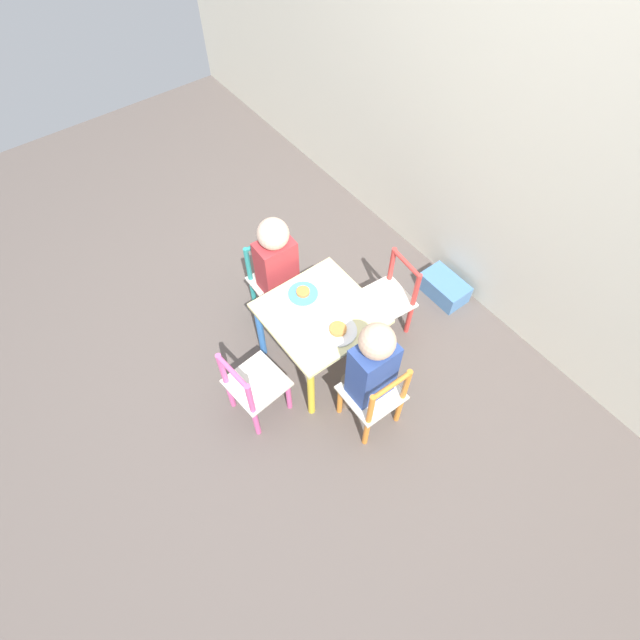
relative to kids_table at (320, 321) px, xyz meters
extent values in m
plane|color=#5B514C|center=(0.00, 0.00, -0.37)|extent=(6.00, 6.00, 0.00)
cube|color=beige|center=(0.00, 1.05, 0.93)|extent=(6.00, 0.06, 2.60)
cube|color=beige|center=(0.00, 0.00, 0.06)|extent=(0.52, 0.52, 0.02)
cylinder|color=#387AD1|center=(-0.23, -0.23, -0.16)|extent=(0.04, 0.04, 0.43)
cylinder|color=yellow|center=(0.23, -0.23, -0.16)|extent=(0.04, 0.04, 0.43)
cylinder|color=#8E51BC|center=(-0.23, 0.23, -0.16)|extent=(0.04, 0.04, 0.43)
cylinder|color=green|center=(0.23, 0.23, -0.16)|extent=(0.04, 0.04, 0.43)
cube|color=silver|center=(0.42, -0.01, -0.12)|extent=(0.26, 0.26, 0.02)
cylinder|color=orange|center=(0.32, 0.10, -0.25)|extent=(0.03, 0.03, 0.25)
cylinder|color=orange|center=(0.32, -0.11, -0.25)|extent=(0.03, 0.03, 0.25)
cylinder|color=orange|center=(0.53, 0.10, -0.25)|extent=(0.03, 0.03, 0.25)
cylinder|color=orange|center=(0.53, -0.12, -0.25)|extent=(0.03, 0.03, 0.25)
cylinder|color=orange|center=(0.53, 0.10, 0.00)|extent=(0.03, 0.03, 0.26)
cylinder|color=orange|center=(0.53, -0.12, 0.00)|extent=(0.03, 0.03, 0.26)
cylinder|color=orange|center=(0.53, -0.01, 0.12)|extent=(0.03, 0.21, 0.02)
cube|color=silver|center=(-0.42, 0.01, -0.12)|extent=(0.27, 0.27, 0.02)
cylinder|color=teal|center=(-0.32, -0.10, -0.25)|extent=(0.03, 0.03, 0.25)
cylinder|color=teal|center=(-0.31, 0.12, -0.25)|extent=(0.03, 0.03, 0.25)
cylinder|color=teal|center=(-0.53, -0.09, -0.25)|extent=(0.03, 0.03, 0.25)
cylinder|color=teal|center=(-0.53, 0.12, -0.25)|extent=(0.03, 0.03, 0.25)
cylinder|color=teal|center=(-0.53, -0.09, 0.00)|extent=(0.03, 0.03, 0.26)
cylinder|color=teal|center=(-0.53, 0.12, 0.00)|extent=(0.03, 0.03, 0.26)
cylinder|color=teal|center=(-0.53, 0.02, 0.12)|extent=(0.03, 0.21, 0.02)
cube|color=silver|center=(0.04, -0.42, -0.12)|extent=(0.28, 0.28, 0.02)
cylinder|color=#E5599E|center=(0.14, -0.31, -0.25)|extent=(0.03, 0.03, 0.25)
cylinder|color=#E5599E|center=(-0.07, -0.33, -0.25)|extent=(0.03, 0.03, 0.25)
cylinder|color=#E5599E|center=(0.16, -0.52, -0.25)|extent=(0.03, 0.03, 0.25)
cylinder|color=#E5599E|center=(-0.05, -0.54, -0.25)|extent=(0.03, 0.03, 0.25)
cylinder|color=#E5599E|center=(0.16, -0.52, 0.00)|extent=(0.03, 0.03, 0.26)
cylinder|color=#E5599E|center=(-0.05, -0.54, 0.00)|extent=(0.03, 0.03, 0.26)
cylinder|color=#E5599E|center=(0.05, -0.53, 0.12)|extent=(0.21, 0.05, 0.02)
cube|color=silver|center=(0.04, 0.42, -0.12)|extent=(0.28, 0.28, 0.02)
cylinder|color=#DB3D38|center=(-0.08, 0.33, -0.25)|extent=(0.03, 0.03, 0.25)
cylinder|color=#DB3D38|center=(0.13, 0.31, -0.25)|extent=(0.03, 0.03, 0.25)
cylinder|color=#DB3D38|center=(-0.06, 0.54, -0.25)|extent=(0.03, 0.03, 0.25)
cylinder|color=#DB3D38|center=(0.15, 0.52, -0.25)|extent=(0.03, 0.03, 0.25)
cylinder|color=#DB3D38|center=(-0.06, 0.54, 0.00)|extent=(0.03, 0.03, 0.26)
cylinder|color=#DB3D38|center=(0.15, 0.52, 0.00)|extent=(0.03, 0.03, 0.26)
cylinder|color=#DB3D38|center=(0.05, 0.53, 0.12)|extent=(0.21, 0.04, 0.02)
cylinder|color=#7A6B5B|center=(0.30, 0.04, -0.24)|extent=(0.07, 0.07, 0.26)
cylinder|color=#7A6B5B|center=(0.30, -0.06, -0.24)|extent=(0.07, 0.07, 0.26)
cube|color=#2D478E|center=(0.40, -0.01, 0.07)|extent=(0.14, 0.20, 0.36)
sphere|color=#DBB293|center=(0.40, -0.01, 0.31)|extent=(0.16, 0.16, 0.16)
cylinder|color=#4C608E|center=(-0.30, -0.04, -0.24)|extent=(0.07, 0.07, 0.26)
cylinder|color=#4C608E|center=(-0.30, 0.06, -0.24)|extent=(0.07, 0.07, 0.26)
cube|color=#B23338|center=(-0.40, 0.01, 0.05)|extent=(0.15, 0.20, 0.32)
sphere|color=beige|center=(-0.40, 0.01, 0.28)|extent=(0.16, 0.16, 0.16)
cylinder|color=white|center=(0.14, 0.00, 0.08)|extent=(0.18, 0.18, 0.01)
cylinder|color=#D6843D|center=(0.14, 0.00, 0.09)|extent=(0.08, 0.08, 0.02)
cylinder|color=#4C9EE0|center=(-0.14, 0.00, 0.08)|extent=(0.15, 0.15, 0.01)
cylinder|color=#D6843D|center=(-0.14, 0.00, 0.09)|extent=(0.07, 0.07, 0.02)
cube|color=#4C7FB7|center=(0.09, 0.88, -0.31)|extent=(0.28, 0.17, 0.13)
camera|label=1|loc=(1.15, -0.87, 2.05)|focal=28.00mm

